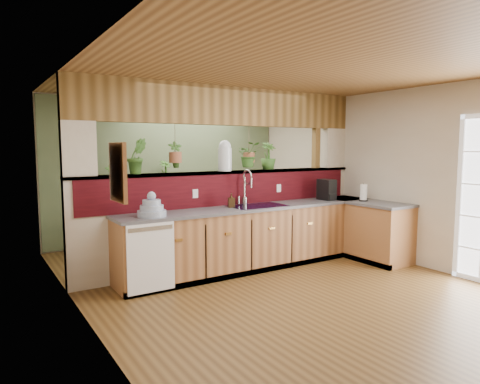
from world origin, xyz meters
TOP-DOWN VIEW (x-y plane):
  - ground at (0.00, 0.00)m, footprint 4.60×7.00m
  - ceiling at (0.00, 0.00)m, footprint 4.60×7.00m
  - wall_back at (0.00, 3.50)m, footprint 4.60×0.02m
  - wall_left at (-2.30, 0.00)m, footprint 0.02×7.00m
  - wall_right at (2.30, 0.00)m, footprint 0.02×7.00m
  - pass_through_partition at (0.03, 1.35)m, footprint 4.60×0.21m
  - pass_through_ledge at (0.00, 1.35)m, footprint 4.60×0.21m
  - header_beam at (0.00, 1.35)m, footprint 4.60×0.15m
  - sage_backwall at (0.00, 3.48)m, footprint 4.55×0.02m
  - countertop at (0.84, 0.87)m, footprint 4.14×1.52m
  - dishwasher at (-1.48, 0.66)m, footprint 0.58×0.03m
  - navy_sink at (0.25, 0.98)m, footprint 0.82×0.50m
  - framed_print at (-2.27, -0.80)m, footprint 0.04×0.35m
  - faucet at (0.15, 1.13)m, footprint 0.23×0.23m
  - dish_stack at (-1.38, 0.88)m, footprint 0.35×0.35m
  - soap_dispenser at (-0.15, 1.03)m, footprint 0.12×0.12m
  - coffee_maker at (1.57, 0.93)m, footprint 0.18×0.30m
  - paper_towel at (1.96, 0.53)m, footprint 0.13×0.13m
  - glass_jar at (-0.07, 1.35)m, footprint 0.20×0.20m
  - ledge_plant_left at (-1.38, 1.35)m, footprint 0.27×0.22m
  - ledge_plant_right at (0.71, 1.35)m, footprint 0.24×0.24m
  - hanging_plant_a at (-0.85, 1.35)m, footprint 0.21×0.17m
  - hanging_plant_b at (0.35, 1.35)m, footprint 0.43×0.40m
  - shelving_console at (-0.54, 3.25)m, footprint 1.72×1.03m
  - shelf_plant_a at (-1.19, 3.25)m, footprint 0.23×0.19m
  - shelf_plant_b at (-0.20, 3.25)m, footprint 0.31×0.31m
  - floor_plant at (0.69, 2.65)m, footprint 0.70×0.63m

SIDE VIEW (x-z plane):
  - ground at x=0.00m, z-range -0.01..0.01m
  - floor_plant at x=0.69m, z-range 0.00..0.72m
  - countertop at x=0.84m, z-range 0.00..0.90m
  - dishwasher at x=-1.48m, z-range 0.05..0.87m
  - shelving_console at x=-0.54m, z-range -0.06..1.06m
  - navy_sink at x=0.25m, z-range 0.73..0.91m
  - dish_stack at x=-1.38m, z-range 0.84..1.15m
  - soap_dispenser at x=-0.15m, z-range 0.90..1.10m
  - paper_towel at x=1.96m, z-range 0.89..1.17m
  - coffee_maker at x=1.57m, z-range 0.89..1.22m
  - faucet at x=0.15m, z-range 0.92..1.44m
  - pass_through_partition at x=0.03m, z-range -0.11..2.49m
  - shelf_plant_a at x=-1.19m, z-range 1.06..1.44m
  - shelf_plant_b at x=-0.20m, z-range 1.06..1.50m
  - wall_back at x=0.00m, z-range 0.00..2.60m
  - wall_left at x=-2.30m, z-range 0.00..2.60m
  - wall_right at x=2.30m, z-range 0.00..2.60m
  - sage_backwall at x=0.00m, z-range 0.02..2.58m
  - pass_through_ledge at x=0.00m, z-range 1.35..1.39m
  - framed_print at x=-2.27m, z-range 1.32..1.78m
  - ledge_plant_right at x=0.71m, z-range 1.39..1.81m
  - glass_jar at x=-0.07m, z-range 1.39..1.84m
  - ledge_plant_left at x=-1.38m, z-range 1.39..1.85m
  - hanging_plant_a at x=-0.85m, z-range 1.49..2.01m
  - hanging_plant_b at x=0.35m, z-range 1.52..2.06m
  - header_beam at x=0.00m, z-range 2.05..2.60m
  - ceiling at x=0.00m, z-range 2.60..2.60m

